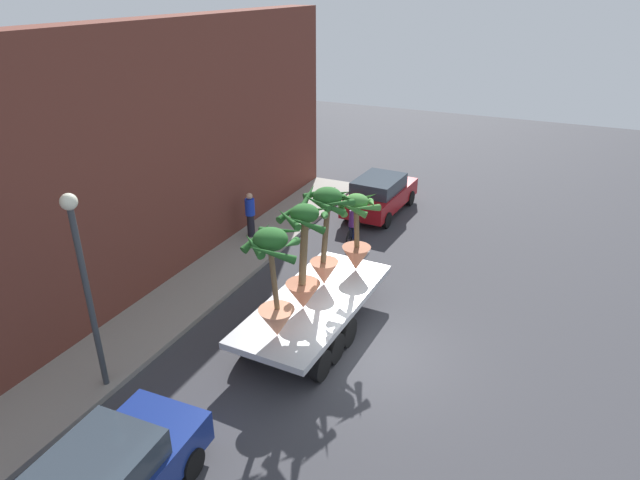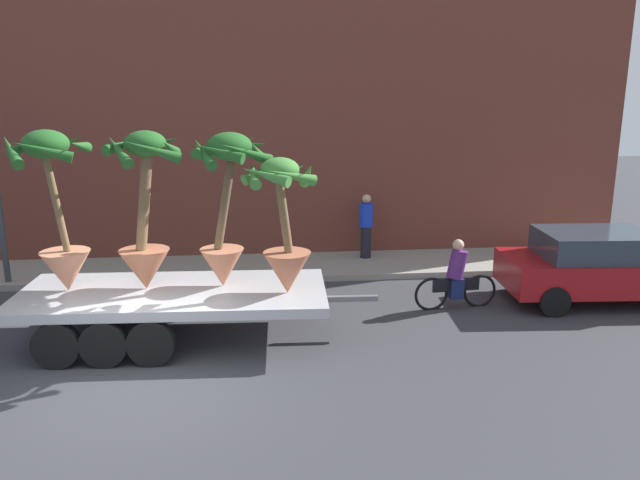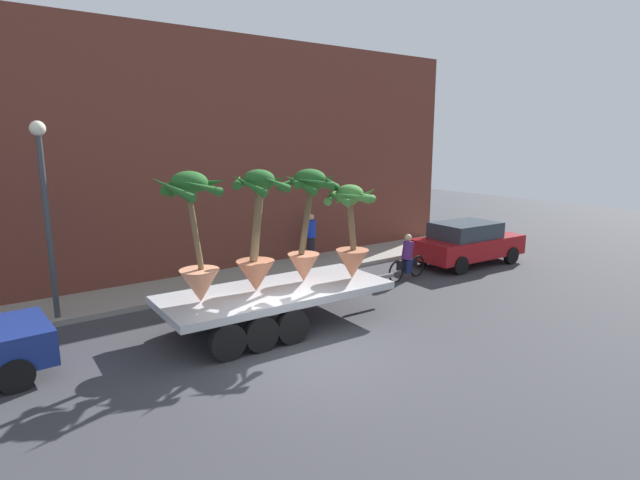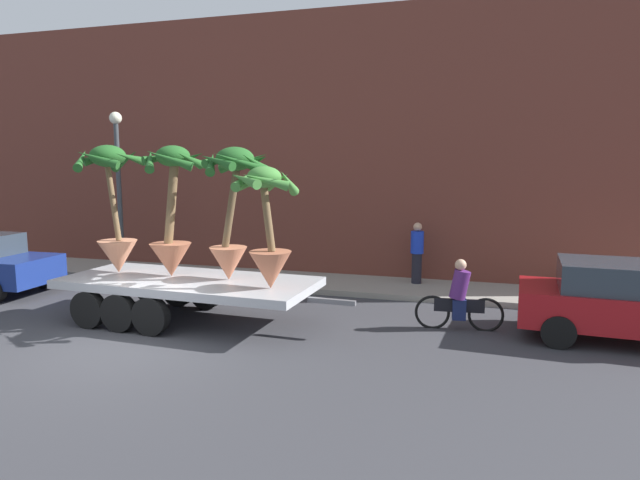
{
  "view_description": "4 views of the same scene",
  "coord_description": "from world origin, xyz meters",
  "px_view_note": "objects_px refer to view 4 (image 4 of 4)",
  "views": [
    {
      "loc": [
        -11.28,
        -3.72,
        8.86
      ],
      "look_at": [
        2.05,
        2.42,
        1.95
      ],
      "focal_mm": 30.88,
      "sensor_mm": 36.0,
      "label": 1
    },
    {
      "loc": [
        1.99,
        -9.27,
        4.65
      ],
      "look_at": [
        3.18,
        2.69,
        1.63
      ],
      "focal_mm": 34.87,
      "sensor_mm": 36.0,
      "label": 2
    },
    {
      "loc": [
        -5.82,
        -8.36,
        4.58
      ],
      "look_at": [
        2.31,
        2.63,
        1.82
      ],
      "focal_mm": 28.44,
      "sensor_mm": 36.0,
      "label": 3
    },
    {
      "loc": [
        6.53,
        -8.66,
        3.5
      ],
      "look_at": [
        3.3,
        2.09,
        1.91
      ],
      "focal_mm": 30.75,
      "sensor_mm": 36.0,
      "label": 4
    }
  ],
  "objects_px": {
    "flatbed_trailer": "(179,287)",
    "pedestrian_near_gate": "(417,252)",
    "potted_palm_front": "(232,206)",
    "street_lamp": "(118,172)",
    "potted_palm_middle": "(113,211)",
    "potted_palm_extra": "(172,217)",
    "parked_car": "(631,301)",
    "cyclist": "(459,299)",
    "potted_palm_rear": "(267,231)"
  },
  "relations": [
    {
      "from": "flatbed_trailer",
      "to": "cyclist",
      "type": "height_order",
      "value": "cyclist"
    },
    {
      "from": "flatbed_trailer",
      "to": "street_lamp",
      "type": "height_order",
      "value": "street_lamp"
    },
    {
      "from": "potted_palm_extra",
      "to": "cyclist",
      "type": "relative_size",
      "value": 1.58
    },
    {
      "from": "potted_palm_front",
      "to": "potted_palm_extra",
      "type": "height_order",
      "value": "potted_palm_extra"
    },
    {
      "from": "pedestrian_near_gate",
      "to": "street_lamp",
      "type": "distance_m",
      "value": 9.07
    },
    {
      "from": "flatbed_trailer",
      "to": "potted_palm_rear",
      "type": "height_order",
      "value": "potted_palm_rear"
    },
    {
      "from": "potted_palm_middle",
      "to": "potted_palm_extra",
      "type": "xyz_separation_m",
      "value": [
        1.52,
        -0.02,
        -0.11
      ]
    },
    {
      "from": "potted_palm_front",
      "to": "street_lamp",
      "type": "relative_size",
      "value": 0.59
    },
    {
      "from": "potted_palm_front",
      "to": "street_lamp",
      "type": "bearing_deg",
      "value": 147.68
    },
    {
      "from": "potted_palm_middle",
      "to": "potted_palm_extra",
      "type": "distance_m",
      "value": 1.52
    },
    {
      "from": "potted_palm_rear",
      "to": "pedestrian_near_gate",
      "type": "relative_size",
      "value": 1.44
    },
    {
      "from": "parked_car",
      "to": "pedestrian_near_gate",
      "type": "height_order",
      "value": "pedestrian_near_gate"
    },
    {
      "from": "flatbed_trailer",
      "to": "cyclist",
      "type": "bearing_deg",
      "value": 10.71
    },
    {
      "from": "flatbed_trailer",
      "to": "cyclist",
      "type": "xyz_separation_m",
      "value": [
        5.99,
        1.13,
        -0.09
      ]
    },
    {
      "from": "flatbed_trailer",
      "to": "pedestrian_near_gate",
      "type": "bearing_deg",
      "value": 45.39
    },
    {
      "from": "potted_palm_front",
      "to": "cyclist",
      "type": "distance_m",
      "value": 5.19
    },
    {
      "from": "flatbed_trailer",
      "to": "potted_palm_extra",
      "type": "distance_m",
      "value": 1.56
    },
    {
      "from": "potted_palm_rear",
      "to": "cyclist",
      "type": "relative_size",
      "value": 1.34
    },
    {
      "from": "parked_car",
      "to": "pedestrian_near_gate",
      "type": "distance_m",
      "value": 5.75
    },
    {
      "from": "potted_palm_extra",
      "to": "parked_car",
      "type": "xyz_separation_m",
      "value": [
        9.4,
        1.12,
        -1.48
      ]
    },
    {
      "from": "potted_palm_rear",
      "to": "cyclist",
      "type": "xyz_separation_m",
      "value": [
        3.7,
        1.52,
        -1.48
      ]
    },
    {
      "from": "potted_palm_middle",
      "to": "pedestrian_near_gate",
      "type": "distance_m",
      "value": 7.99
    },
    {
      "from": "cyclist",
      "to": "parked_car",
      "type": "bearing_deg",
      "value": 1.65
    },
    {
      "from": "pedestrian_near_gate",
      "to": "cyclist",
      "type": "bearing_deg",
      "value": -69.84
    },
    {
      "from": "flatbed_trailer",
      "to": "potted_palm_extra",
      "type": "height_order",
      "value": "potted_palm_extra"
    },
    {
      "from": "potted_palm_front",
      "to": "potted_palm_middle",
      "type": "bearing_deg",
      "value": -179.85
    },
    {
      "from": "potted_palm_middle",
      "to": "potted_palm_extra",
      "type": "height_order",
      "value": "potted_palm_middle"
    },
    {
      "from": "parked_car",
      "to": "pedestrian_near_gate",
      "type": "relative_size",
      "value": 2.52
    },
    {
      "from": "flatbed_trailer",
      "to": "pedestrian_near_gate",
      "type": "distance_m",
      "value": 6.66
    },
    {
      "from": "potted_palm_middle",
      "to": "cyclist",
      "type": "xyz_separation_m",
      "value": [
        7.7,
        1.01,
        -1.75
      ]
    },
    {
      "from": "cyclist",
      "to": "pedestrian_near_gate",
      "type": "height_order",
      "value": "pedestrian_near_gate"
    },
    {
      "from": "potted_palm_rear",
      "to": "flatbed_trailer",
      "type": "bearing_deg",
      "value": 170.33
    },
    {
      "from": "potted_palm_middle",
      "to": "parked_car",
      "type": "height_order",
      "value": "potted_palm_middle"
    },
    {
      "from": "potted_palm_middle",
      "to": "parked_car",
      "type": "relative_size",
      "value": 0.68
    },
    {
      "from": "potted_palm_front",
      "to": "pedestrian_near_gate",
      "type": "bearing_deg",
      "value": 53.6
    },
    {
      "from": "potted_palm_middle",
      "to": "flatbed_trailer",
      "type": "bearing_deg",
      "value": -4.11
    },
    {
      "from": "potted_palm_front",
      "to": "cyclist",
      "type": "height_order",
      "value": "potted_palm_front"
    },
    {
      "from": "potted_palm_extra",
      "to": "street_lamp",
      "type": "bearing_deg",
      "value": 138.71
    },
    {
      "from": "pedestrian_near_gate",
      "to": "street_lamp",
      "type": "bearing_deg",
      "value": -171.93
    },
    {
      "from": "potted_palm_middle",
      "to": "street_lamp",
      "type": "relative_size",
      "value": 0.6
    },
    {
      "from": "parked_car",
      "to": "potted_palm_rear",
      "type": "bearing_deg",
      "value": -166.86
    },
    {
      "from": "street_lamp",
      "to": "potted_palm_middle",
      "type": "bearing_deg",
      "value": -55.22
    },
    {
      "from": "pedestrian_near_gate",
      "to": "flatbed_trailer",
      "type": "bearing_deg",
      "value": -134.61
    },
    {
      "from": "flatbed_trailer",
      "to": "parked_car",
      "type": "relative_size",
      "value": 1.54
    },
    {
      "from": "potted_palm_middle",
      "to": "potted_palm_front",
      "type": "relative_size",
      "value": 1.02
    },
    {
      "from": "pedestrian_near_gate",
      "to": "street_lamp",
      "type": "height_order",
      "value": "street_lamp"
    },
    {
      "from": "potted_palm_rear",
      "to": "potted_palm_front",
      "type": "distance_m",
      "value": 1.22
    },
    {
      "from": "flatbed_trailer",
      "to": "potted_palm_front",
      "type": "height_order",
      "value": "potted_palm_front"
    },
    {
      "from": "potted_palm_middle",
      "to": "street_lamp",
      "type": "height_order",
      "value": "street_lamp"
    },
    {
      "from": "cyclist",
      "to": "potted_palm_extra",
      "type": "bearing_deg",
      "value": -170.54
    }
  ]
}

